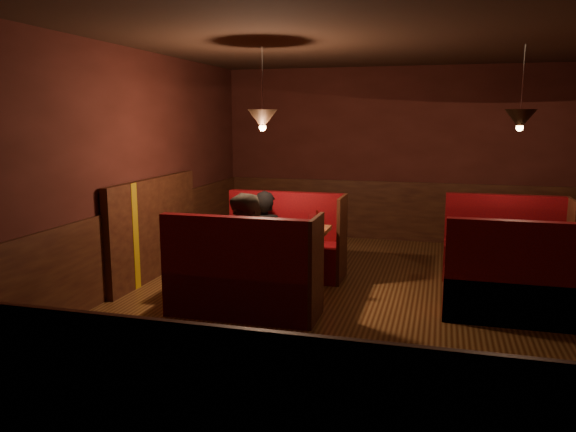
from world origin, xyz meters
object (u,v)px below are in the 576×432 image
(main_bench_far, at_px, (285,249))
(second_bench_far, at_px, (505,253))
(main_bench_near, at_px, (242,285))
(diner_b, at_px, (249,236))
(diner_a, at_px, (265,221))
(main_table, at_px, (265,244))
(second_bench_near, at_px, (522,290))
(second_table, at_px, (511,250))

(main_bench_far, xyz_separation_m, second_bench_far, (2.80, 0.57, -0.00))
(main_bench_near, xyz_separation_m, diner_b, (-0.02, 0.28, 0.46))
(second_bench_far, bearing_deg, diner_a, -165.77)
(main_table, bearing_deg, diner_b, -90.53)
(main_bench_far, relative_size, diner_b, 0.99)
(main_bench_far, relative_size, diner_a, 1.07)
(main_bench_far, relative_size, second_bench_near, 1.06)
(main_table, bearing_deg, main_bench_far, 88.86)
(second_bench_far, bearing_deg, main_table, -153.53)
(diner_b, bearing_deg, main_table, 93.48)
(second_bench_near, bearing_deg, diner_b, -173.75)
(second_bench_far, xyz_separation_m, second_bench_near, (0.00, -1.64, 0.00))
(second_bench_far, bearing_deg, second_bench_near, -90.00)
(main_bench_near, xyz_separation_m, second_bench_near, (2.80, 0.59, -0.00))
(main_bench_near, height_order, second_table, main_bench_near)
(main_bench_far, bearing_deg, main_table, -91.14)
(main_bench_far, distance_m, diner_b, 1.45)
(second_bench_near, bearing_deg, main_bench_near, -168.05)
(second_bench_far, bearing_deg, diner_b, -145.34)
(main_table, height_order, main_bench_near, main_bench_near)
(main_bench_far, relative_size, second_table, 1.17)
(main_table, relative_size, second_table, 1.07)
(main_table, distance_m, main_bench_near, 0.87)
(second_table, xyz_separation_m, second_bench_far, (0.03, 0.82, -0.23))
(second_bench_near, bearing_deg, second_table, 92.20)
(second_table, height_order, second_bench_near, second_bench_near)
(second_table, distance_m, second_bench_near, 0.85)
(main_bench_far, height_order, main_bench_near, same)
(main_bench_near, relative_size, second_bench_far, 1.06)
(main_bench_near, height_order, second_bench_far, main_bench_near)
(main_table, distance_m, second_bench_near, 2.84)
(main_table, height_order, main_bench_far, main_bench_far)
(main_bench_near, distance_m, diner_b, 0.54)
(main_bench_far, height_order, second_table, main_bench_far)
(main_table, distance_m, second_bench_far, 3.15)
(main_table, height_order, second_table, main_table)
(main_table, xyz_separation_m, main_bench_near, (0.02, -0.83, -0.25))
(main_bench_near, xyz_separation_m, diner_a, (-0.22, 1.47, 0.40))
(second_bench_far, distance_m, diner_b, 3.46)
(second_bench_far, relative_size, diner_a, 1.01)
(second_table, bearing_deg, second_bench_near, -87.80)
(main_bench_near, height_order, diner_a, diner_a)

